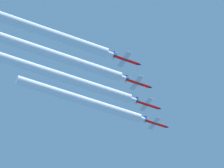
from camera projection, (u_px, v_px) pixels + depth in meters
name	position (u px, v px, depth m)	size (l,w,h in m)	color
jet_lead	(156.00, 124.00, 254.29)	(7.84, 11.41, 2.74)	red
jet_second_echelon	(148.00, 105.00, 243.94)	(7.84, 11.41, 2.74)	red
jet_third_echelon	(138.00, 83.00, 233.07)	(7.84, 11.41, 2.74)	red
jet_fourth_echelon	(126.00, 60.00, 222.92)	(7.84, 11.41, 2.74)	red
smoke_trail_lead	(83.00, 101.00, 244.67)	(3.51, 52.73, 3.51)	white
smoke_trail_second_echelon	(57.00, 75.00, 232.62)	(3.51, 63.92, 3.51)	white
smoke_trail_third_echelon	(57.00, 56.00, 223.44)	(3.51, 52.85, 3.51)	white
smoke_trail_fourth_echelon	(29.00, 27.00, 212.05)	(3.51, 61.01, 3.51)	white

